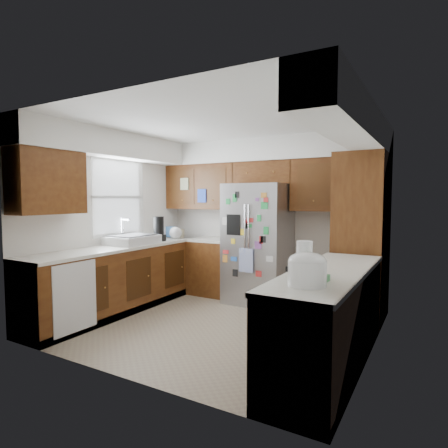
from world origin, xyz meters
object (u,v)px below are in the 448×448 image
(rice_cooker, at_px, (307,268))
(paper_towel, at_px, (304,259))
(pantry, at_px, (362,238))
(fridge, at_px, (258,243))

(rice_cooker, bearing_deg, paper_towel, 110.99)
(pantry, height_order, fridge, pantry)
(rice_cooker, bearing_deg, fridge, 122.23)
(fridge, height_order, rice_cooker, fridge)
(fridge, xyz_separation_m, rice_cooker, (1.50, -2.38, 0.15))
(pantry, bearing_deg, rice_cooker, -90.01)
(fridge, relative_size, rice_cooker, 5.94)
(pantry, height_order, rice_cooker, pantry)
(pantry, height_order, paper_towel, pantry)
(fridge, bearing_deg, pantry, -2.06)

